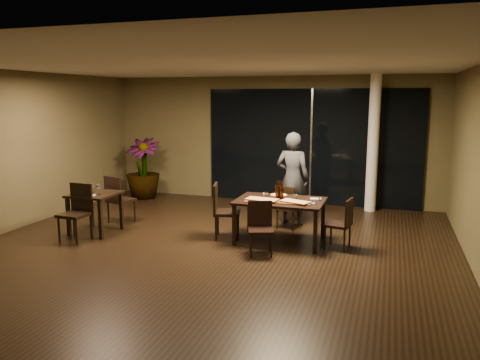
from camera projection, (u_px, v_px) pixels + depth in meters
name	position (u px, v px, depth m)	size (l,w,h in m)	color
ground	(210.00, 250.00, 7.76)	(8.00, 8.00, 0.00)	black
wall_back	(271.00, 139.00, 11.30)	(8.00, 0.10, 3.00)	brown
wall_front	(19.00, 224.00, 3.71)	(8.00, 0.10, 3.00)	brown
wall_left	(7.00, 151.00, 8.73)	(0.10, 8.00, 3.00)	brown
ceiling	(207.00, 63.00, 7.24)	(8.00, 8.00, 0.04)	silver
window_panel	(311.00, 147.00, 10.93)	(5.00, 0.06, 2.70)	black
column	(373.00, 144.00, 10.19)	(0.24, 0.24, 3.00)	white
main_table	(280.00, 204.00, 8.09)	(1.50, 1.00, 0.75)	black
side_table	(95.00, 200.00, 8.66)	(0.80, 0.80, 0.75)	black
chair_main_far	(287.00, 205.00, 8.91)	(0.46, 0.46, 0.85)	black
chair_main_near	(260.00, 225.00, 7.53)	(0.50, 0.50, 0.85)	black
chair_main_left	(222.00, 208.00, 8.33)	(0.56, 0.56, 0.99)	black
chair_main_right	(343.00, 221.00, 7.73)	(0.46, 0.46, 0.86)	black
chair_side_far	(118.00, 197.00, 9.30)	(0.55, 0.55, 0.97)	black
chair_side_near	(78.00, 209.00, 8.25)	(0.49, 0.49, 1.00)	black
diner	(293.00, 178.00, 9.23)	(0.62, 0.42, 1.84)	#2A2C2E
potted_plant	(143.00, 168.00, 11.67)	(0.82, 0.82, 1.50)	#1D4617
pizza_board_left	(262.00, 201.00, 7.99)	(0.59, 0.30, 0.01)	#4B2918
pizza_board_right	(295.00, 203.00, 7.81)	(0.53, 0.27, 0.01)	#4B2A18
oblong_pizza_left	(262.00, 200.00, 7.99)	(0.52, 0.24, 0.02)	maroon
oblong_pizza_right	(295.00, 202.00, 7.81)	(0.46, 0.21, 0.02)	maroon
round_pizza	(279.00, 195.00, 8.42)	(0.29, 0.29, 0.01)	red
bottle_a	(277.00, 190.00, 8.11)	(0.07, 0.07, 0.32)	black
bottle_b	(282.00, 191.00, 8.08)	(0.06, 0.06, 0.29)	black
bottle_c	(279.00, 190.00, 8.13)	(0.07, 0.07, 0.32)	black
tumbler_left	(265.00, 195.00, 8.23)	(0.08, 0.08, 0.10)	white
tumbler_right	(295.00, 197.00, 8.07)	(0.08, 0.08, 0.10)	white
napkin_near	(309.00, 203.00, 7.79)	(0.18, 0.10, 0.01)	silver
napkin_far	(316.00, 199.00, 8.12)	(0.18, 0.10, 0.01)	white
wine_glass_a	(92.00, 188.00, 8.72)	(0.07, 0.07, 0.17)	white
wine_glass_b	(98.00, 189.00, 8.52)	(0.08, 0.08, 0.18)	white
side_napkin	(90.00, 195.00, 8.45)	(0.18, 0.11, 0.01)	white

